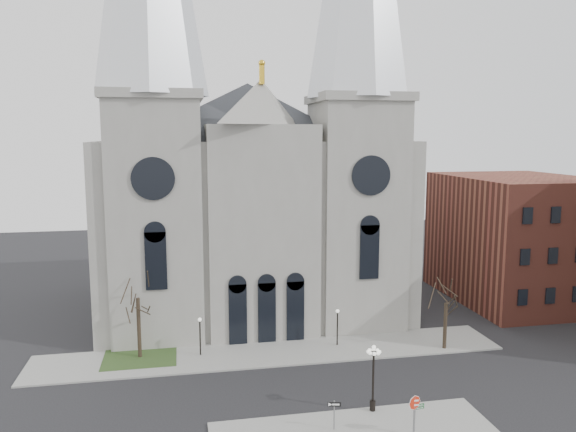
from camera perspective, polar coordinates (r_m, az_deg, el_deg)
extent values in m
plane|color=black|center=(39.79, 1.02, -19.63)|extent=(160.00, 160.00, 0.00)
cube|color=gray|center=(49.58, -1.70, -13.70)|extent=(40.00, 6.00, 0.14)
cube|color=#28441D|center=(50.08, -14.79, -13.73)|extent=(6.00, 5.00, 0.18)
cube|color=gray|center=(61.59, -4.00, -0.73)|extent=(30.00, 24.00, 18.00)
pyramid|color=#2D3035|center=(61.07, -4.14, 13.31)|extent=(33.00, 26.40, 6.00)
cube|color=gray|center=(52.48, -13.21, -0.30)|extent=(8.00, 8.00, 22.00)
cylinder|color=black|center=(48.02, -13.55, 3.72)|extent=(3.60, 0.30, 3.60)
cube|color=gray|center=(55.08, 6.94, 0.26)|extent=(8.00, 8.00, 22.00)
cylinder|color=black|center=(50.85, 8.42, 4.10)|extent=(3.60, 0.30, 3.60)
cube|color=gray|center=(51.68, -2.65, -1.62)|extent=(10.00, 5.00, 19.50)
pyramid|color=gray|center=(51.00, -2.74, 11.50)|extent=(11.00, 5.00, 4.00)
cube|color=brown|center=(68.63, 22.20, -2.10)|extent=(14.00, 18.00, 14.00)
cylinder|color=black|center=(49.20, -14.90, -10.99)|extent=(0.32, 0.32, 5.25)
cylinder|color=black|center=(51.53, 15.67, -10.74)|extent=(0.32, 0.32, 4.20)
cylinder|color=black|center=(48.94, -8.92, -12.13)|extent=(0.12, 0.12, 3.00)
sphere|color=white|center=(48.41, -8.96, -10.36)|extent=(0.32, 0.32, 0.32)
cylinder|color=black|center=(50.72, 5.03, -11.32)|extent=(0.12, 0.12, 3.00)
sphere|color=white|center=(50.20, 5.06, -9.60)|extent=(0.32, 0.32, 0.32)
cylinder|color=slate|center=(37.55, 12.68, -19.21)|extent=(0.10, 0.10, 2.55)
cylinder|color=red|center=(37.15, 12.73, -18.00)|extent=(0.89, 0.06, 0.89)
cylinder|color=white|center=(37.15, 12.73, -18.00)|extent=(0.95, 0.05, 0.95)
cube|color=white|center=(37.08, 12.73, -17.80)|extent=(0.49, 0.03, 0.11)
cube|color=white|center=(37.21, 12.72, -18.20)|extent=(0.55, 0.04, 0.11)
cylinder|color=black|center=(39.65, 8.64, -16.32)|extent=(0.14, 0.14, 4.07)
cylinder|color=black|center=(40.38, 8.58, -18.50)|extent=(0.39, 0.39, 0.71)
sphere|color=white|center=(38.71, 8.72, -13.05)|extent=(0.28, 0.28, 0.28)
cylinder|color=slate|center=(37.64, 4.71, -19.50)|extent=(0.08, 0.08, 1.92)
cube|color=black|center=(37.30, 4.73, -18.51)|extent=(0.83, 0.21, 0.27)
cylinder|color=slate|center=(37.76, 12.74, -19.47)|extent=(0.08, 0.08, 2.05)
cube|color=#0B4F1C|center=(37.51, 13.24, -18.17)|extent=(0.58, 0.09, 0.14)
cube|color=#0B4F1C|center=(37.60, 13.23, -18.43)|extent=(0.58, 0.09, 0.14)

